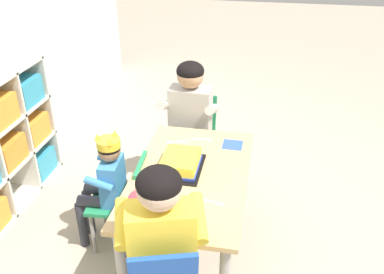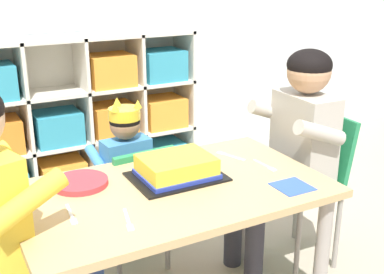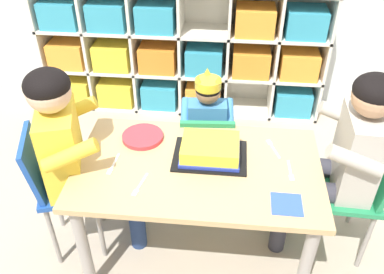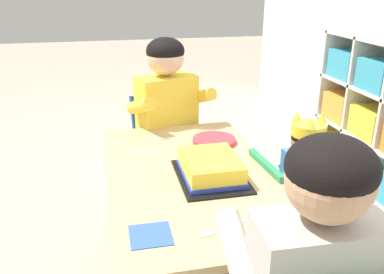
{
  "view_description": "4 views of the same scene",
  "coord_description": "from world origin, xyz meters",
  "px_view_note": "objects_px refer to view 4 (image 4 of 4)",
  "views": [
    {
      "loc": [
        -1.97,
        -0.38,
        1.95
      ],
      "look_at": [
        0.06,
        0.0,
        0.81
      ],
      "focal_mm": 39.25,
      "sensor_mm": 36.0,
      "label": 1
    },
    {
      "loc": [
        -0.71,
        -1.45,
        1.35
      ],
      "look_at": [
        0.07,
        -0.01,
        0.78
      ],
      "focal_mm": 46.07,
      "sensor_mm": 36.0,
      "label": 2
    },
    {
      "loc": [
        0.12,
        -1.41,
        1.82
      ],
      "look_at": [
        -0.03,
        -0.0,
        0.75
      ],
      "focal_mm": 38.73,
      "sensor_mm": 36.0,
      "label": 3
    },
    {
      "loc": [
        1.4,
        -0.3,
        1.31
      ],
      "look_at": [
        0.03,
        -0.0,
        0.76
      ],
      "focal_mm": 37.95,
      "sensor_mm": 36.0,
      "label": 4
    }
  ],
  "objects_px": {
    "fork_beside_plate_stack": "(262,214)",
    "birthday_cake_on_tray": "(211,169)",
    "adult_helper_seated": "(172,116)",
    "fork_near_child_seat": "(166,139)",
    "fork_scattered_mid_table": "(144,153)",
    "paper_plate_stack": "(214,140)",
    "classroom_chair_adult_side": "(164,145)",
    "classroom_chair_blue": "(285,214)",
    "child_with_crown": "(311,183)",
    "fork_by_napkin": "(218,233)",
    "activity_table": "(191,193)"
  },
  "relations": [
    {
      "from": "activity_table",
      "to": "classroom_chair_blue",
      "type": "height_order",
      "value": "classroom_chair_blue"
    },
    {
      "from": "birthday_cake_on_tray",
      "to": "fork_by_napkin",
      "type": "height_order",
      "value": "birthday_cake_on_tray"
    },
    {
      "from": "child_with_crown",
      "to": "fork_scattered_mid_table",
      "type": "bearing_deg",
      "value": 66.53
    },
    {
      "from": "fork_near_child_seat",
      "to": "paper_plate_stack",
      "type": "bearing_deg",
      "value": -18.33
    },
    {
      "from": "classroom_chair_blue",
      "to": "child_with_crown",
      "type": "distance_m",
      "value": 0.18
    },
    {
      "from": "child_with_crown",
      "to": "fork_near_child_seat",
      "type": "relative_size",
      "value": 5.61
    },
    {
      "from": "activity_table",
      "to": "fork_scattered_mid_table",
      "type": "xyz_separation_m",
      "value": [
        -0.23,
        -0.16,
        0.09
      ]
    },
    {
      "from": "fork_beside_plate_stack",
      "to": "birthday_cake_on_tray",
      "type": "bearing_deg",
      "value": -92.23
    },
    {
      "from": "classroom_chair_adult_side",
      "to": "fork_by_napkin",
      "type": "bearing_deg",
      "value": -106.75
    },
    {
      "from": "classroom_chair_blue",
      "to": "child_with_crown",
      "type": "xyz_separation_m",
      "value": [
        -0.01,
        0.11,
        0.14
      ]
    },
    {
      "from": "fork_near_child_seat",
      "to": "adult_helper_seated",
      "type": "bearing_deg",
      "value": 76.57
    },
    {
      "from": "paper_plate_stack",
      "to": "fork_scattered_mid_table",
      "type": "distance_m",
      "value": 0.34
    },
    {
      "from": "fork_by_napkin",
      "to": "activity_table",
      "type": "bearing_deg",
      "value": 86.67
    },
    {
      "from": "classroom_chair_blue",
      "to": "child_with_crown",
      "type": "relative_size",
      "value": 0.78
    },
    {
      "from": "adult_helper_seated",
      "to": "classroom_chair_adult_side",
      "type": "bearing_deg",
      "value": 90.0
    },
    {
      "from": "fork_near_child_seat",
      "to": "classroom_chair_blue",
      "type": "bearing_deg",
      "value": -35.49
    },
    {
      "from": "activity_table",
      "to": "adult_helper_seated",
      "type": "relative_size",
      "value": 1.07
    },
    {
      "from": "fork_near_child_seat",
      "to": "fork_scattered_mid_table",
      "type": "height_order",
      "value": "same"
    },
    {
      "from": "fork_by_napkin",
      "to": "fork_scattered_mid_table",
      "type": "bearing_deg",
      "value": 100.75
    },
    {
      "from": "child_with_crown",
      "to": "fork_near_child_seat",
      "type": "distance_m",
      "value": 0.69
    },
    {
      "from": "fork_beside_plate_stack",
      "to": "fork_near_child_seat",
      "type": "bearing_deg",
      "value": -94.48
    },
    {
      "from": "birthday_cake_on_tray",
      "to": "paper_plate_stack",
      "type": "relative_size",
      "value": 1.69
    },
    {
      "from": "classroom_chair_adult_side",
      "to": "adult_helper_seated",
      "type": "bearing_deg",
      "value": -90.0
    },
    {
      "from": "paper_plate_stack",
      "to": "fork_near_child_seat",
      "type": "xyz_separation_m",
      "value": [
        -0.09,
        -0.21,
        -0.01
      ]
    },
    {
      "from": "fork_by_napkin",
      "to": "fork_scattered_mid_table",
      "type": "xyz_separation_m",
      "value": [
        -0.65,
        -0.16,
        -0.0
      ]
    },
    {
      "from": "fork_by_napkin",
      "to": "classroom_chair_adult_side",
      "type": "bearing_deg",
      "value": 87.46
    },
    {
      "from": "activity_table",
      "to": "child_with_crown",
      "type": "xyz_separation_m",
      "value": [
        0.01,
        0.53,
        -0.01
      ]
    },
    {
      "from": "fork_near_child_seat",
      "to": "fork_scattered_mid_table",
      "type": "bearing_deg",
      "value": -123.99
    },
    {
      "from": "activity_table",
      "to": "child_with_crown",
      "type": "height_order",
      "value": "child_with_crown"
    },
    {
      "from": "paper_plate_stack",
      "to": "fork_beside_plate_stack",
      "type": "xyz_separation_m",
      "value": [
        0.63,
        -0.01,
        -0.01
      ]
    },
    {
      "from": "fork_scattered_mid_table",
      "to": "fork_beside_plate_stack",
      "type": "relative_size",
      "value": 1.03
    },
    {
      "from": "fork_near_child_seat",
      "to": "fork_by_napkin",
      "type": "bearing_deg",
      "value": -82.12
    },
    {
      "from": "adult_helper_seated",
      "to": "fork_by_napkin",
      "type": "relative_size",
      "value": 7.75
    },
    {
      "from": "activity_table",
      "to": "paper_plate_stack",
      "type": "distance_m",
      "value": 0.35
    },
    {
      "from": "birthday_cake_on_tray",
      "to": "fork_scattered_mid_table",
      "type": "bearing_deg",
      "value": -141.42
    },
    {
      "from": "birthday_cake_on_tray",
      "to": "paper_plate_stack",
      "type": "height_order",
      "value": "birthday_cake_on_tray"
    },
    {
      "from": "activity_table",
      "to": "fork_near_child_seat",
      "type": "bearing_deg",
      "value": -174.05
    },
    {
      "from": "classroom_chair_adult_side",
      "to": "fork_near_child_seat",
      "type": "distance_m",
      "value": 0.34
    },
    {
      "from": "activity_table",
      "to": "birthday_cake_on_tray",
      "type": "height_order",
      "value": "birthday_cake_on_tray"
    },
    {
      "from": "classroom_chair_adult_side",
      "to": "adult_helper_seated",
      "type": "height_order",
      "value": "adult_helper_seated"
    },
    {
      "from": "child_with_crown",
      "to": "fork_beside_plate_stack",
      "type": "relative_size",
      "value": 5.79
    },
    {
      "from": "classroom_chair_adult_side",
      "to": "fork_by_napkin",
      "type": "distance_m",
      "value": 1.1
    },
    {
      "from": "birthday_cake_on_tray",
      "to": "fork_beside_plate_stack",
      "type": "xyz_separation_m",
      "value": [
        0.29,
        0.09,
        -0.03
      ]
    },
    {
      "from": "activity_table",
      "to": "birthday_cake_on_tray",
      "type": "bearing_deg",
      "value": 53.5
    },
    {
      "from": "paper_plate_stack",
      "to": "fork_near_child_seat",
      "type": "distance_m",
      "value": 0.23
    },
    {
      "from": "activity_table",
      "to": "classroom_chair_adult_side",
      "type": "height_order",
      "value": "classroom_chair_adult_side"
    },
    {
      "from": "classroom_chair_blue",
      "to": "paper_plate_stack",
      "type": "relative_size",
      "value": 3.13
    },
    {
      "from": "fork_beside_plate_stack",
      "to": "fork_scattered_mid_table",
      "type": "bearing_deg",
      "value": -80.97
    },
    {
      "from": "adult_helper_seated",
      "to": "fork_near_child_seat",
      "type": "relative_size",
      "value": 7.24
    },
    {
      "from": "classroom_chair_adult_side",
      "to": "fork_scattered_mid_table",
      "type": "relative_size",
      "value": 5.01
    }
  ]
}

